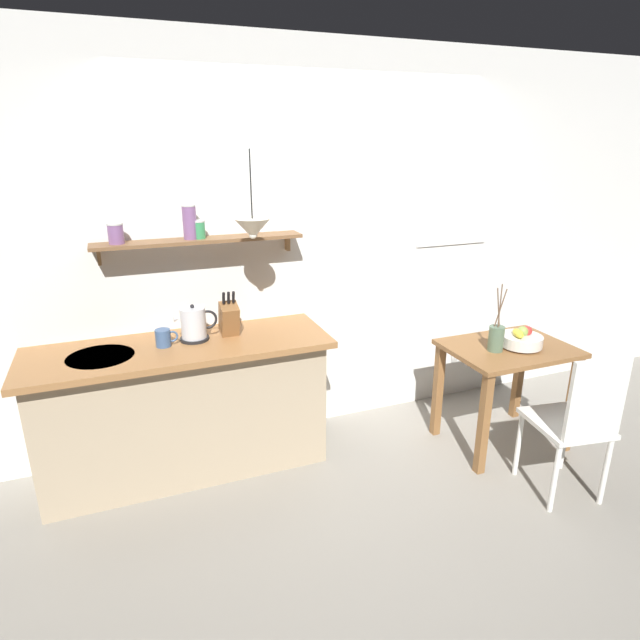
% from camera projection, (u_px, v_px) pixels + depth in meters
% --- Properties ---
extents(ground_plane, '(14.00, 14.00, 0.00)m').
position_uv_depth(ground_plane, '(347.00, 461.00, 3.60)').
color(ground_plane, gray).
extents(back_wall, '(6.80, 0.11, 2.70)m').
position_uv_depth(back_wall, '(339.00, 245.00, 3.81)').
color(back_wall, white).
rests_on(back_wall, ground_plane).
extents(kitchen_counter, '(1.83, 0.63, 0.89)m').
position_uv_depth(kitchen_counter, '(185.00, 407.00, 3.39)').
color(kitchen_counter, tan).
rests_on(kitchen_counter, ground_plane).
extents(wall_shelf, '(1.28, 0.20, 0.34)m').
position_uv_depth(wall_shelf, '(189.00, 236.00, 3.24)').
color(wall_shelf, brown).
extents(dining_table, '(0.83, 0.62, 0.74)m').
position_uv_depth(dining_table, '(507.00, 366.00, 3.65)').
color(dining_table, brown).
rests_on(dining_table, ground_plane).
extents(dining_chair_near, '(0.46, 0.49, 0.96)m').
position_uv_depth(dining_chair_near, '(577.00, 420.00, 3.08)').
color(dining_chair_near, white).
rests_on(dining_chair_near, ground_plane).
extents(fruit_bowl, '(0.28, 0.28, 0.15)m').
position_uv_depth(fruit_bowl, '(521.00, 339.00, 3.57)').
color(fruit_bowl, silver).
rests_on(fruit_bowl, dining_table).
extents(twig_vase, '(0.10, 0.10, 0.46)m').
position_uv_depth(twig_vase, '(496.00, 338.00, 3.50)').
color(twig_vase, '#567056').
rests_on(twig_vase, dining_table).
extents(electric_kettle, '(0.26, 0.18, 0.23)m').
position_uv_depth(electric_kettle, '(194.00, 324.00, 3.28)').
color(electric_kettle, black).
rests_on(electric_kettle, kitchen_counter).
extents(knife_block, '(0.11, 0.17, 0.30)m').
position_uv_depth(knife_block, '(229.00, 318.00, 3.35)').
color(knife_block, brown).
rests_on(knife_block, kitchen_counter).
extents(coffee_mug_by_sink, '(0.13, 0.09, 0.11)m').
position_uv_depth(coffee_mug_by_sink, '(164.00, 338.00, 3.19)').
color(coffee_mug_by_sink, '#3D5B89').
rests_on(coffee_mug_by_sink, kitchen_counter).
extents(pendant_lamp, '(0.21, 0.21, 0.50)m').
position_uv_depth(pendant_lamp, '(253.00, 228.00, 3.04)').
color(pendant_lamp, black).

